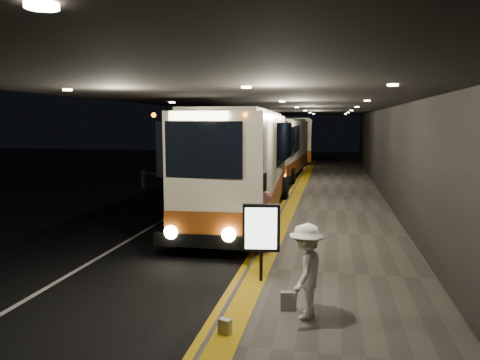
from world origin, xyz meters
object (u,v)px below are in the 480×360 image
(coach_second, at_px, (281,150))
(info_sign, at_px, (261,230))
(passenger_waiting_white, at_px, (306,271))
(bag_plain, at_px, (225,327))
(coach_third, at_px, (296,141))
(passenger_boarding, at_px, (267,222))
(stanchion_post, at_px, (264,235))
(coach_main, at_px, (244,168))
(bag_polka, at_px, (288,301))

(coach_second, bearing_deg, info_sign, -82.50)
(passenger_waiting_white, xyz_separation_m, bag_plain, (-1.31, -0.99, -0.75))
(coach_third, height_order, bag_plain, coach_third)
(passenger_boarding, distance_m, passenger_waiting_white, 4.42)
(info_sign, height_order, stanchion_post, info_sign)
(bag_plain, xyz_separation_m, info_sign, (0.20, 2.78, 1.07))
(coach_main, relative_size, passenger_boarding, 7.66)
(coach_second, height_order, bag_polka, coach_second)
(coach_main, xyz_separation_m, bag_plain, (1.70, -10.78, -1.66))
(bag_plain, xyz_separation_m, stanchion_post, (-0.05, 5.03, 0.39))
(coach_main, relative_size, passenger_waiting_white, 7.41)
(coach_second, xyz_separation_m, info_sign, (1.95, -21.94, -0.49))
(passenger_boarding, relative_size, bag_plain, 6.34)
(bag_plain, bearing_deg, coach_third, 92.55)
(bag_polka, relative_size, bag_plain, 1.38)
(bag_polka, bearing_deg, coach_second, 96.60)
(bag_plain, distance_m, stanchion_post, 5.04)
(bag_polka, xyz_separation_m, bag_plain, (-0.97, -1.23, -0.05))
(coach_third, bearing_deg, stanchion_post, -90.77)
(coach_main, relative_size, coach_second, 1.07)
(info_sign, bearing_deg, bag_plain, -101.74)
(coach_main, distance_m, coach_second, 13.95)
(coach_main, xyz_separation_m, passenger_waiting_white, (3.01, -9.78, -0.91))
(stanchion_post, bearing_deg, bag_polka, -74.98)
(coach_second, bearing_deg, stanchion_post, -82.65)
(passenger_boarding, bearing_deg, stanchion_post, 157.04)
(coach_second, distance_m, passenger_boarding, 19.61)
(passenger_waiting_white, bearing_deg, coach_third, -162.98)
(coach_main, xyz_separation_m, coach_third, (0.02, 27.16, -0.04))
(bag_polka, bearing_deg, passenger_waiting_white, -34.71)
(coach_second, xyz_separation_m, bag_polka, (2.72, -23.49, -1.51))
(coach_third, height_order, bag_polka, coach_third)
(passenger_boarding, xyz_separation_m, bag_polka, (0.97, -3.98, -0.67))
(bag_plain, relative_size, info_sign, 0.15)
(stanchion_post, bearing_deg, passenger_waiting_white, -71.37)
(passenger_waiting_white, height_order, info_sign, info_sign)
(coach_main, height_order, bag_polka, coach_main)
(coach_second, height_order, coach_third, coach_third)
(info_sign, relative_size, stanchion_post, 1.70)
(info_sign, bearing_deg, passenger_waiting_white, -65.80)
(coach_main, distance_m, bag_polka, 10.04)
(passenger_boarding, relative_size, bag_polka, 4.59)
(bag_polka, bearing_deg, info_sign, 116.37)
(coach_third, height_order, passenger_waiting_white, coach_third)
(passenger_waiting_white, bearing_deg, bag_polka, -112.33)
(passenger_boarding, xyz_separation_m, stanchion_post, (-0.05, -0.18, -0.33))
(bag_polka, height_order, info_sign, info_sign)
(bag_plain, bearing_deg, passenger_waiting_white, 37.22)
(bag_plain, height_order, stanchion_post, stanchion_post)
(coach_main, bearing_deg, passenger_boarding, -76.12)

